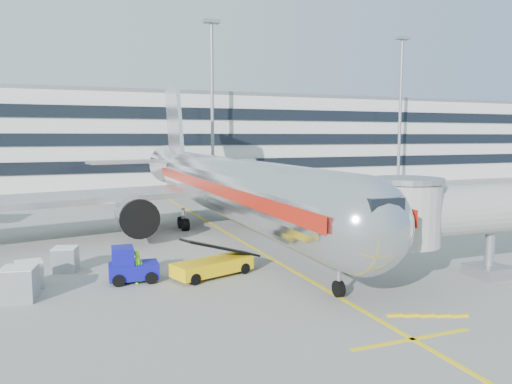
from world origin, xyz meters
name	(u,v)px	position (x,y,z in m)	size (l,w,h in m)	color
ground	(277,262)	(0.00, 0.00, 0.00)	(180.00, 180.00, 0.00)	gray
lead_in_line	(231,235)	(0.00, 10.00, 0.01)	(0.25, 70.00, 0.01)	yellow
stop_bar	(412,339)	(0.00, -14.00, 0.01)	(6.00, 0.25, 0.01)	yellow
main_jet	(224,185)	(0.00, 11.72, 4.23)	(50.95, 48.70, 16.06)	silver
jet_bridge	(512,212)	(12.18, -8.00, 3.87)	(17.80, 4.50, 7.00)	silver
terminal	(142,140)	(0.00, 57.95, 7.80)	(150.00, 24.25, 15.60)	silver
light_mast_centre	(212,93)	(8.00, 42.00, 14.88)	(2.40, 1.20, 25.45)	gray
light_mast_east	(400,99)	(42.00, 42.00, 14.88)	(2.40, 1.20, 25.45)	gray
belt_loader	(213,265)	(-5.12, -1.75, 0.72)	(5.40, 3.33, 2.53)	#E8BB09
baggage_tug	(130,266)	(-9.94, -1.11, 0.92)	(2.92, 1.96, 2.12)	#0D0C8D
cargo_container_left	(19,284)	(-15.77, -2.35, 0.89)	(1.94, 1.94, 1.77)	#A6A9AD
cargo_container_right	(65,259)	(-13.47, 2.87, 0.77)	(1.75, 1.75, 1.53)	#A6A9AD
cargo_container_front	(29,274)	(-15.41, -0.08, 0.75)	(1.60, 1.60, 1.50)	#A6A9AD
ramp_worker	(138,267)	(-9.55, -1.52, 0.97)	(0.71, 0.46, 1.94)	#88FF1A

